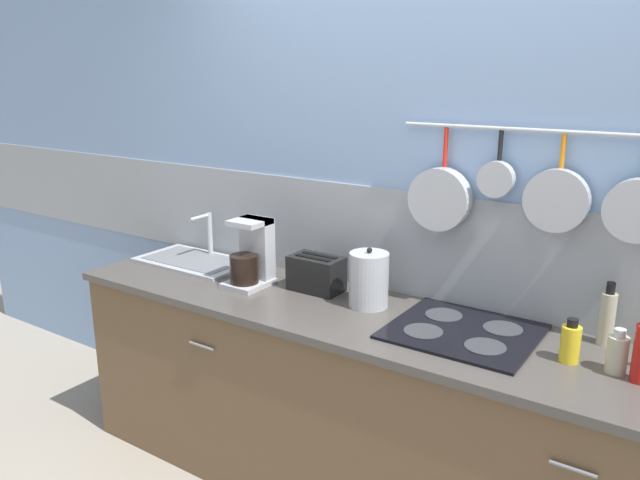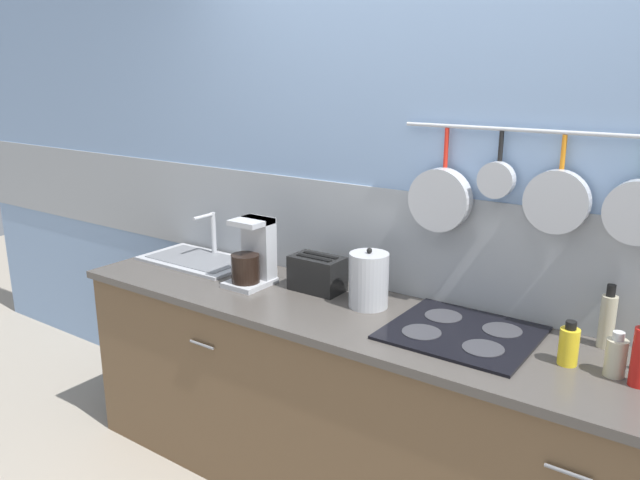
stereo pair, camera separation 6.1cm
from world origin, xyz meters
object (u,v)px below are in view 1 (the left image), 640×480
bottle_sesame_oil (607,317)px  bottle_hot_sauce (617,353)px  coffee_maker (252,257)px  toaster (316,273)px  kettle (369,280)px  bottle_vinegar (570,343)px

bottle_sesame_oil → bottle_hot_sauce: bearing=-71.2°
coffee_maker → bottle_hot_sauce: 1.59m
bottle_sesame_oil → toaster: bearing=-174.4°
kettle → bottle_sesame_oil: kettle is taller
coffee_maker → toaster: bearing=18.4°
kettle → bottle_vinegar: bearing=-4.6°
coffee_maker → bottle_sesame_oil: 1.53m
bottle_hot_sauce → coffee_maker: bearing=180.0°
bottle_vinegar → bottle_hot_sauce: bearing=1.5°
bottle_vinegar → kettle: bearing=175.4°
toaster → bottle_sesame_oil: 1.22m
toaster → kettle: bearing=-7.0°
coffee_maker → bottle_hot_sauce: (1.58, -0.00, -0.06)m
coffee_maker → bottle_sesame_oil: size_ratio=1.31×
kettle → bottle_vinegar: kettle is taller
coffee_maker → kettle: bearing=6.1°
kettle → bottle_vinegar: (0.84, -0.07, -0.05)m
toaster → bottle_hot_sauce: bearing=-4.5°
toaster → bottle_vinegar: 1.14m
toaster → coffee_maker: bearing=-161.6°
bottle_vinegar → bottle_sesame_oil: 0.24m
kettle → toaster: bearing=173.0°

